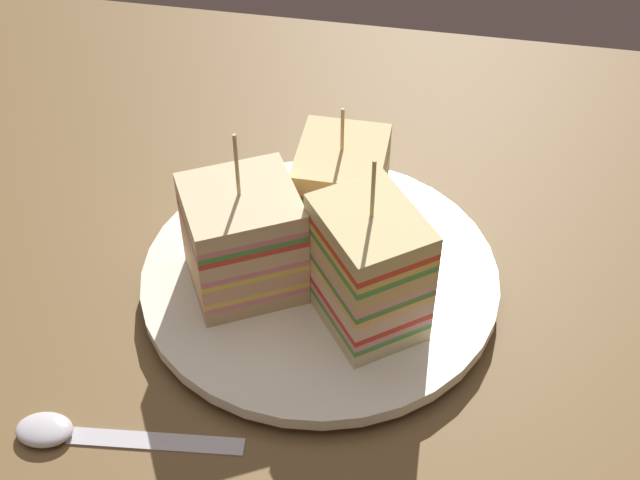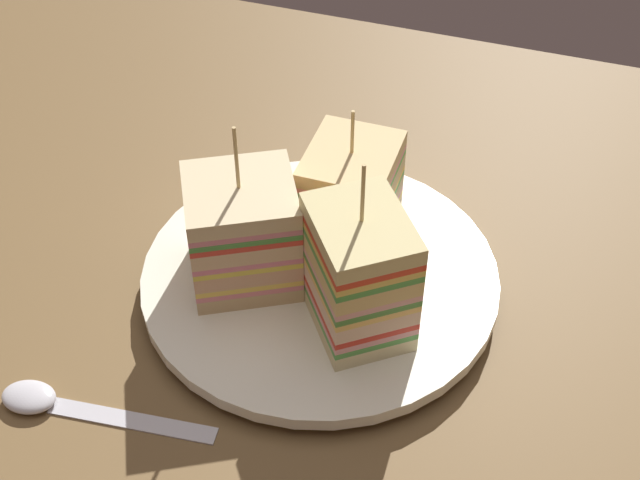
{
  "view_description": "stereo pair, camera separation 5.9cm",
  "coord_description": "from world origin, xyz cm",
  "views": [
    {
      "loc": [
        -7.76,
        41.61,
        45.31
      ],
      "look_at": [
        0.0,
        0.0,
        4.78
      ],
      "focal_mm": 49.55,
      "sensor_mm": 36.0,
      "label": 1
    },
    {
      "loc": [
        -13.43,
        40.14,
        45.31
      ],
      "look_at": [
        0.0,
        0.0,
        4.78
      ],
      "focal_mm": 49.55,
      "sensor_mm": 36.0,
      "label": 2
    }
  ],
  "objects": [
    {
      "name": "spoon",
      "position": [
        12.27,
        14.65,
        0.4
      ],
      "size": [
        13.92,
        3.3,
        1.0
      ],
      "rotation": [
        0.0,
        0.0,
        0.11
      ],
      "color": "silver",
      "rests_on": "ground_plane"
    },
    {
      "name": "plate",
      "position": [
        0.0,
        0.0,
        1.07
      ],
      "size": [
        24.59,
        24.59,
        1.78
      ],
      "color": "white",
      "rests_on": "ground_plane"
    },
    {
      "name": "sandwich_wedge_0",
      "position": [
        4.73,
        1.74,
        5.63
      ],
      "size": [
        9.4,
        9.22,
        12.35
      ],
      "rotation": [
        0.0,
        0.0,
        3.64
      ],
      "color": "#D4B37D",
      "rests_on": "plate"
    },
    {
      "name": "sandwich_wedge_1",
      "position": [
        -3.69,
        3.44,
        6.19
      ],
      "size": [
        8.61,
        8.95,
        13.01
      ],
      "rotation": [
        0.0,
        0.0,
        5.35
      ],
      "color": "beige",
      "rests_on": "plate"
    },
    {
      "name": "sandwich_wedge_2",
      "position": [
        -0.56,
        -5.0,
        5.15
      ],
      "size": [
        5.97,
        7.12,
        10.12
      ],
      "rotation": [
        0.0,
        0.0,
        7.85
      ],
      "color": "beige",
      "rests_on": "plate"
    },
    {
      "name": "chip_pile",
      "position": [
        0.1,
        -0.61,
        2.42
      ],
      "size": [
        5.91,
        5.07,
        1.7
      ],
      "color": "#F0C876",
      "rests_on": "plate"
    },
    {
      "name": "ground_plane",
      "position": [
        0.0,
        0.0,
        -0.9
      ],
      "size": [
        101.16,
        72.43,
        1.8
      ],
      "primitive_type": "cube",
      "color": "brown"
    }
  ]
}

